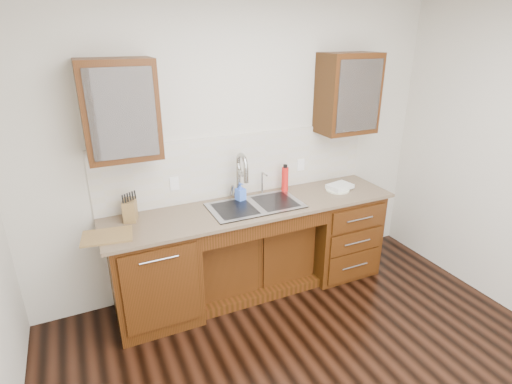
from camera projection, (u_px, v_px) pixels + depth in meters
name	position (u px, v px, depth m)	size (l,w,h in m)	color
wall_back	(238.00, 148.00, 3.77)	(4.00, 0.10, 2.70)	beige
base_cabinet_left	(154.00, 273.00, 3.44)	(0.70, 0.62, 0.88)	#593014
base_cabinet_center	(250.00, 254.00, 3.92)	(1.20, 0.44, 0.70)	#593014
base_cabinet_right	(337.00, 231.00, 4.18)	(0.70, 0.62, 0.88)	#593014
countertop	(255.00, 207.00, 3.63)	(2.70, 0.65, 0.03)	#84705B
backsplash	(241.00, 165.00, 3.78)	(2.70, 0.02, 0.59)	beige
sink	(256.00, 214.00, 3.64)	(0.84, 0.46, 0.19)	#9E9EA5
faucet	(238.00, 178.00, 3.70)	(0.04, 0.04, 0.40)	#999993
filter_tap	(262.00, 182.00, 3.84)	(0.02, 0.02, 0.24)	#999993
upper_cabinet_left	(120.00, 110.00, 3.01)	(0.55, 0.34, 0.75)	#593014
upper_cabinet_right	(348.00, 94.00, 3.82)	(0.55, 0.34, 0.75)	#593014
outlet_left	(174.00, 184.00, 3.55)	(0.08, 0.01, 0.12)	white
outlet_right	(301.00, 165.00, 4.05)	(0.08, 0.01, 0.12)	white
soap_bottle	(240.00, 192.00, 3.70)	(0.08, 0.08, 0.17)	#4577F7
water_bottle	(285.00, 179.00, 3.90)	(0.07, 0.07, 0.25)	red
plate	(338.00, 190.00, 3.97)	(0.23, 0.23, 0.01)	#E9EBC7
dish_towel	(340.00, 186.00, 3.98)	(0.24, 0.17, 0.04)	white
knife_block	(130.00, 210.00, 3.31)	(0.10, 0.16, 0.18)	olive
cutting_board	(107.00, 236.00, 3.06)	(0.37, 0.26, 0.02)	brown
cup_left_a	(101.00, 119.00, 2.97)	(0.12, 0.12, 0.09)	white
cup_left_b	(128.00, 117.00, 3.05)	(0.10, 0.10, 0.09)	silver
cup_right_a	(339.00, 100.00, 3.80)	(0.12, 0.12, 0.10)	white
cup_right_b	(352.00, 99.00, 3.86)	(0.10, 0.10, 0.10)	white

